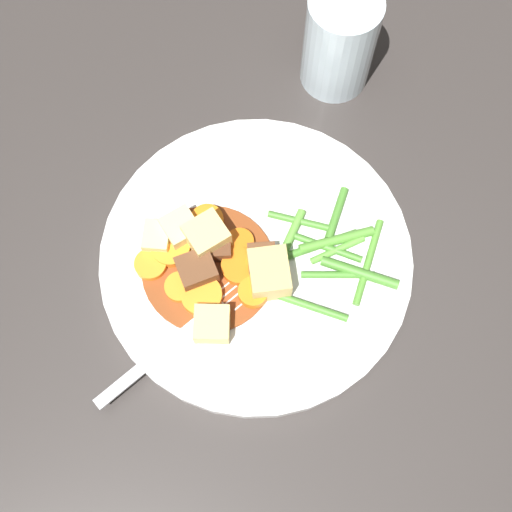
% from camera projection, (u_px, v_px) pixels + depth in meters
% --- Properties ---
extents(ground_plane, '(3.00, 3.00, 0.00)m').
position_uv_depth(ground_plane, '(256.00, 262.00, 0.59)').
color(ground_plane, '#383330').
extents(dinner_plate, '(0.28, 0.28, 0.02)m').
position_uv_depth(dinner_plate, '(256.00, 259.00, 0.58)').
color(dinner_plate, white).
rests_on(dinner_plate, ground_plane).
extents(stew_sauce, '(0.12, 0.12, 0.00)m').
position_uv_depth(stew_sauce, '(209.00, 268.00, 0.57)').
color(stew_sauce, brown).
rests_on(stew_sauce, dinner_plate).
extents(carrot_slice_0, '(0.04, 0.04, 0.01)m').
position_uv_depth(carrot_slice_0, '(254.00, 293.00, 0.56)').
color(carrot_slice_0, orange).
rests_on(carrot_slice_0, dinner_plate).
extents(carrot_slice_1, '(0.03, 0.03, 0.01)m').
position_uv_depth(carrot_slice_1, '(207.00, 222.00, 0.58)').
color(carrot_slice_1, orange).
rests_on(carrot_slice_1, dinner_plate).
extents(carrot_slice_2, '(0.05, 0.05, 0.01)m').
position_uv_depth(carrot_slice_2, '(171.00, 251.00, 0.57)').
color(carrot_slice_2, orange).
rests_on(carrot_slice_2, dinner_plate).
extents(carrot_slice_3, '(0.04, 0.04, 0.01)m').
position_uv_depth(carrot_slice_3, '(202.00, 296.00, 0.56)').
color(carrot_slice_3, orange).
rests_on(carrot_slice_3, dinner_plate).
extents(carrot_slice_4, '(0.04, 0.04, 0.01)m').
position_uv_depth(carrot_slice_4, '(240.00, 267.00, 0.56)').
color(carrot_slice_4, orange).
rests_on(carrot_slice_4, dinner_plate).
extents(carrot_slice_5, '(0.03, 0.03, 0.01)m').
position_uv_depth(carrot_slice_5, '(240.00, 243.00, 0.57)').
color(carrot_slice_5, orange).
rests_on(carrot_slice_5, dinner_plate).
extents(carrot_slice_6, '(0.03, 0.03, 0.01)m').
position_uv_depth(carrot_slice_6, '(180.00, 287.00, 0.56)').
color(carrot_slice_6, orange).
rests_on(carrot_slice_6, dinner_plate).
extents(carrot_slice_7, '(0.03, 0.03, 0.01)m').
position_uv_depth(carrot_slice_7, '(151.00, 265.00, 0.57)').
color(carrot_slice_7, orange).
rests_on(carrot_slice_7, dinner_plate).
extents(potato_chunk_0, '(0.04, 0.04, 0.02)m').
position_uv_depth(potato_chunk_0, '(181.00, 229.00, 0.57)').
color(potato_chunk_0, '#EAD68C').
rests_on(potato_chunk_0, dinner_plate).
extents(potato_chunk_1, '(0.04, 0.04, 0.03)m').
position_uv_depth(potato_chunk_1, '(269.00, 274.00, 0.55)').
color(potato_chunk_1, '#DBBC6B').
rests_on(potato_chunk_1, dinner_plate).
extents(potato_chunk_2, '(0.04, 0.04, 0.03)m').
position_uv_depth(potato_chunk_2, '(207.00, 237.00, 0.56)').
color(potato_chunk_2, '#E5CC7A').
rests_on(potato_chunk_2, dinner_plate).
extents(potato_chunk_3, '(0.02, 0.03, 0.02)m').
position_uv_depth(potato_chunk_3, '(157.00, 238.00, 0.57)').
color(potato_chunk_3, '#EAD68C').
rests_on(potato_chunk_3, dinner_plate).
extents(potato_chunk_4, '(0.03, 0.03, 0.02)m').
position_uv_depth(potato_chunk_4, '(212.00, 324.00, 0.54)').
color(potato_chunk_4, '#E5CC7A').
rests_on(potato_chunk_4, dinner_plate).
extents(meat_chunk_0, '(0.02, 0.02, 0.02)m').
position_uv_depth(meat_chunk_0, '(218.00, 251.00, 0.56)').
color(meat_chunk_0, '#56331E').
rests_on(meat_chunk_0, dinner_plate).
extents(meat_chunk_1, '(0.04, 0.04, 0.03)m').
position_uv_depth(meat_chunk_1, '(197.00, 271.00, 0.56)').
color(meat_chunk_1, brown).
rests_on(meat_chunk_1, dinner_plate).
extents(meat_chunk_2, '(0.03, 0.03, 0.02)m').
position_uv_depth(meat_chunk_2, '(262.00, 260.00, 0.56)').
color(meat_chunk_2, brown).
rests_on(meat_chunk_2, dinner_plate).
extents(green_bean_0, '(0.07, 0.03, 0.01)m').
position_uv_depth(green_bean_0, '(360.00, 273.00, 0.56)').
color(green_bean_0, '#4C8E33').
rests_on(green_bean_0, dinner_plate).
extents(green_bean_1, '(0.07, 0.03, 0.01)m').
position_uv_depth(green_bean_1, '(336.00, 240.00, 0.57)').
color(green_bean_1, '#599E38').
rests_on(green_bean_1, dinner_plate).
extents(green_bean_2, '(0.03, 0.06, 0.01)m').
position_uv_depth(green_bean_2, '(288.00, 242.00, 0.57)').
color(green_bean_2, '#66AD42').
rests_on(green_bean_2, dinner_plate).
extents(green_bean_3, '(0.06, 0.03, 0.01)m').
position_uv_depth(green_bean_3, '(326.00, 247.00, 0.57)').
color(green_bean_3, '#4C8E33').
rests_on(green_bean_3, dinner_plate).
extents(green_bean_4, '(0.08, 0.03, 0.01)m').
position_uv_depth(green_bean_4, '(302.00, 304.00, 0.56)').
color(green_bean_4, '#4C8E33').
rests_on(green_bean_4, dinner_plate).
extents(green_bean_5, '(0.03, 0.08, 0.01)m').
position_uv_depth(green_bean_5, '(368.00, 266.00, 0.57)').
color(green_bean_5, '#599E38').
rests_on(green_bean_5, dinner_plate).
extents(green_bean_6, '(0.07, 0.04, 0.01)m').
position_uv_depth(green_bean_6, '(316.00, 246.00, 0.57)').
color(green_bean_6, '#4C8E33').
rests_on(green_bean_6, dinner_plate).
extents(green_bean_7, '(0.06, 0.01, 0.01)m').
position_uv_depth(green_bean_7, '(338.00, 275.00, 0.56)').
color(green_bean_7, '#4C8E33').
rests_on(green_bean_7, dinner_plate).
extents(green_bean_8, '(0.05, 0.03, 0.01)m').
position_uv_depth(green_bean_8, '(337.00, 250.00, 0.57)').
color(green_bean_8, '#66AD42').
rests_on(green_bean_8, dinner_plate).
extents(green_bean_9, '(0.02, 0.05, 0.01)m').
position_uv_depth(green_bean_9, '(337.00, 213.00, 0.58)').
color(green_bean_9, '#4C8E33').
rests_on(green_bean_9, dinner_plate).
extents(green_bean_10, '(0.06, 0.02, 0.01)m').
position_uv_depth(green_bean_10, '(299.00, 221.00, 0.58)').
color(green_bean_10, '#4C8E33').
rests_on(green_bean_10, dinner_plate).
extents(fork, '(0.14, 0.13, 0.00)m').
position_uv_depth(fork, '(187.00, 331.00, 0.55)').
color(fork, silver).
rests_on(fork, dinner_plate).
extents(water_glass, '(0.07, 0.07, 0.10)m').
position_uv_depth(water_glass, '(340.00, 42.00, 0.61)').
color(water_glass, silver).
rests_on(water_glass, ground_plane).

